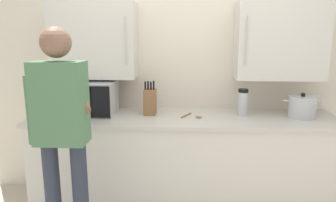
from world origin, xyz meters
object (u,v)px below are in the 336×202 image
(microwave_oven, at_px, (82,98))
(stock_pot, at_px, (302,107))
(person_figure, at_px, (62,128))
(wooden_spoon, at_px, (193,116))
(thermos_flask, at_px, (243,102))
(knife_block, at_px, (150,101))

(microwave_oven, distance_m, stock_pot, 2.01)
(stock_pot, height_order, person_figure, person_figure)
(stock_pot, bearing_deg, wooden_spoon, -177.69)
(microwave_oven, xyz_separation_m, thermos_flask, (1.49, 0.02, -0.03))
(wooden_spoon, bearing_deg, person_figure, -140.38)
(microwave_oven, relative_size, stock_pot, 1.67)
(stock_pot, relative_size, wooden_spoon, 1.68)
(stock_pot, bearing_deg, thermos_flask, 175.10)
(wooden_spoon, bearing_deg, microwave_oven, 176.35)
(thermos_flask, distance_m, wooden_spoon, 0.48)
(thermos_flask, bearing_deg, knife_block, 179.92)
(stock_pot, distance_m, knife_block, 1.37)
(stock_pot, bearing_deg, knife_block, 178.10)
(stock_pot, xyz_separation_m, wooden_spoon, (-0.97, -0.04, -0.09))
(thermos_flask, xyz_separation_m, stock_pot, (0.52, -0.04, -0.03))
(thermos_flask, xyz_separation_m, knife_block, (-0.85, 0.00, -0.00))
(microwave_oven, relative_size, thermos_flask, 2.29)
(knife_block, bearing_deg, stock_pot, -1.90)
(microwave_oven, xyz_separation_m, wooden_spoon, (1.03, -0.07, -0.14))
(microwave_oven, distance_m, knife_block, 0.64)
(thermos_flask, relative_size, stock_pot, 0.73)
(knife_block, distance_m, person_figure, 0.98)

